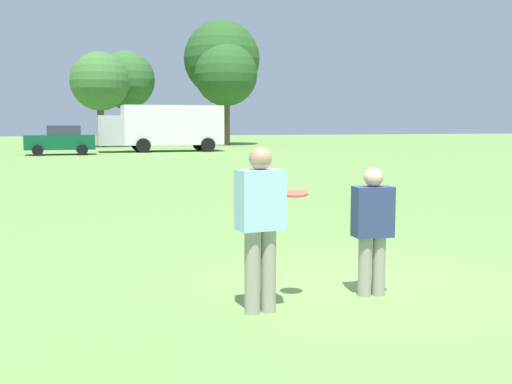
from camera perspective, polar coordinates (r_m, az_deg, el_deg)
The scene contains 11 objects.
ground_plane at distance 8.04m, azimuth 9.37°, elevation -8.06°, with size 190.06×190.06×0.00m, color #6B9347.
player_thrower at distance 6.56m, azimuth 0.39°, elevation -2.52°, with size 0.50×0.33×1.72m.
player_defender at distance 7.36m, azimuth 10.35°, elevation -2.88°, with size 0.46×0.29×1.47m.
frisbee at distance 6.89m, azimuth 3.54°, elevation -0.14°, with size 0.27×0.27×0.07m.
traffic_cone at distance 12.86m, azimuth 1.40°, elevation -1.59°, with size 0.32×0.32×0.48m.
parked_car_mid_right at distance 41.66m, azimuth -17.03°, elevation 4.46°, with size 4.23×2.26×1.82m.
box_truck at distance 44.86m, azimuth -8.26°, elevation 5.83°, with size 8.53×3.10×3.18m.
tree_east_oak at distance 54.00m, azimuth -13.77°, elevation 9.53°, with size 4.75×4.75×7.71m.
tree_far_east_pine at distance 58.41m, azimuth -11.53°, elevation 9.73°, with size 5.13×5.13×8.33m.
tree_far_west_pine at distance 57.40m, azimuth -2.69°, elevation 10.39°, with size 5.55×5.55×9.03m.
tree_horizon_center at distance 59.70m, azimuth -3.07°, elevation 11.73°, with size 6.95×6.95×11.30m.
Camera 1 is at (-3.47, -6.98, 1.96)m, focal length 44.86 mm.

